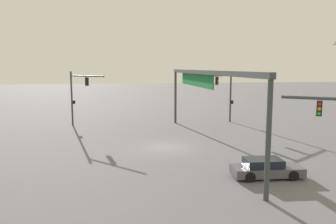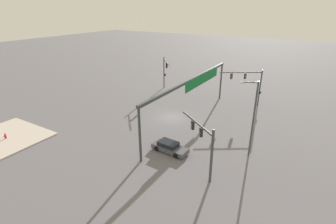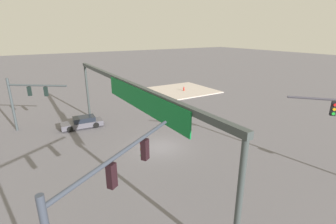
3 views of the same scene
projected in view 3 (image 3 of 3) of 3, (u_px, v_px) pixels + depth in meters
The scene contains 7 objects.
ground_plane at pixel (160, 147), 22.81m from camera, with size 231.67×231.67×0.00m, color slate.
sidewalk_corner at pixel (184, 90), 44.88m from camera, with size 10.39×9.86×0.15m, color #C1B2A9.
traffic_signal_near_corner at pixel (98, 210), 8.36m from camera, with size 3.91×6.26×6.29m.
traffic_signal_opposite_side at pixel (25, 96), 25.40m from camera, with size 3.91×5.17×5.69m.
overhead_sign_gantry at pixel (128, 93), 18.75m from camera, with size 24.88×0.43×6.64m.
sedan_car_approaching at pixel (83, 122), 27.35m from camera, with size 2.07×4.49×1.21m.
fire_hydrant_on_curb at pixel (184, 89), 43.92m from camera, with size 0.33×0.22×0.71m.
Camera 3 is at (-17.99, 10.23, 10.15)m, focal length 26.38 mm.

